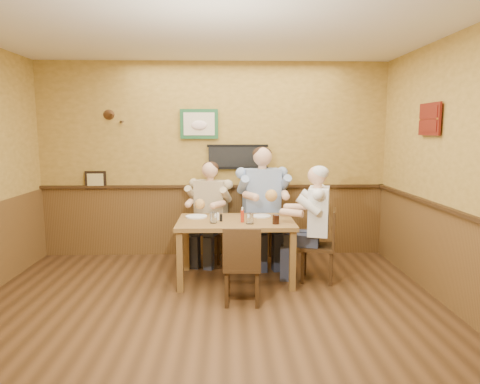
# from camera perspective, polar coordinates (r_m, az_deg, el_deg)

# --- Properties ---
(room) EXTENTS (5.02, 5.03, 2.81)m
(room) POSITION_cam_1_polar(r_m,az_deg,el_deg) (3.89, -2.68, 6.19)
(room) COLOR #372210
(room) RESTS_ON ground
(dining_table) EXTENTS (1.40, 0.90, 0.75)m
(dining_table) POSITION_cam_1_polar(r_m,az_deg,el_deg) (5.21, -0.57, -4.74)
(dining_table) COLOR brown
(dining_table) RESTS_ON ground
(chair_back_left) EXTENTS (0.51, 0.51, 0.88)m
(chair_back_left) POSITION_cam_1_polar(r_m,az_deg,el_deg) (6.04, -3.87, -5.08)
(chair_back_left) COLOR #3C2713
(chair_back_left) RESTS_ON ground
(chair_back_right) EXTENTS (0.54, 0.54, 1.01)m
(chair_back_right) POSITION_cam_1_polar(r_m,az_deg,el_deg) (5.98, 2.88, -4.59)
(chair_back_right) COLOR #3C2713
(chair_back_right) RESTS_ON ground
(chair_right_end) EXTENTS (0.50, 0.50, 0.89)m
(chair_right_end) POSITION_cam_1_polar(r_m,az_deg,el_deg) (5.33, 10.33, -6.97)
(chair_right_end) COLOR #3C2713
(chair_right_end) RESTS_ON ground
(chair_near_side) EXTENTS (0.41, 0.41, 0.84)m
(chair_near_side) POSITION_cam_1_polar(r_m,az_deg,el_deg) (4.59, 0.27, -9.57)
(chair_near_side) COLOR #3C2713
(chair_near_side) RESTS_ON ground
(diner_tan_shirt) EXTENTS (0.73, 0.73, 1.26)m
(diner_tan_shirt) POSITION_cam_1_polar(r_m,az_deg,el_deg) (6.00, -3.89, -3.33)
(diner_tan_shirt) COLOR #CAB58B
(diner_tan_shirt) RESTS_ON ground
(diner_blue_polo) EXTENTS (0.77, 0.77, 1.44)m
(diner_blue_polo) POSITION_cam_1_polar(r_m,az_deg,el_deg) (5.93, 2.89, -2.55)
(diner_blue_polo) COLOR #829AC3
(diner_blue_polo) RESTS_ON ground
(diner_white_elder) EXTENTS (0.72, 0.72, 1.27)m
(diner_white_elder) POSITION_cam_1_polar(r_m,az_deg,el_deg) (5.28, 10.39, -4.98)
(diner_white_elder) COLOR white
(diner_white_elder) RESTS_ON ground
(water_glass_left) EXTENTS (0.11, 0.11, 0.13)m
(water_glass_left) POSITION_cam_1_polar(r_m,az_deg,el_deg) (5.02, -3.58, -3.43)
(water_glass_left) COLOR silver
(water_glass_left) RESTS_ON dining_table
(water_glass_mid) EXTENTS (0.10, 0.10, 0.13)m
(water_glass_mid) POSITION_cam_1_polar(r_m,az_deg,el_deg) (4.97, 1.33, -3.55)
(water_glass_mid) COLOR silver
(water_glass_mid) RESTS_ON dining_table
(cola_tumbler) EXTENTS (0.10, 0.10, 0.10)m
(cola_tumbler) POSITION_cam_1_polar(r_m,az_deg,el_deg) (4.98, 4.80, -3.68)
(cola_tumbler) COLOR black
(cola_tumbler) RESTS_ON dining_table
(hot_sauce_bottle) EXTENTS (0.04, 0.04, 0.16)m
(hot_sauce_bottle) POSITION_cam_1_polar(r_m,az_deg,el_deg) (5.05, 0.32, -3.14)
(hot_sauce_bottle) COLOR #B32A13
(hot_sauce_bottle) RESTS_ON dining_table
(salt_shaker) EXTENTS (0.05, 0.05, 0.09)m
(salt_shaker) POSITION_cam_1_polar(r_m,az_deg,el_deg) (5.19, -2.98, -3.27)
(salt_shaker) COLOR white
(salt_shaker) RESTS_ON dining_table
(pepper_shaker) EXTENTS (0.04, 0.04, 0.09)m
(pepper_shaker) POSITION_cam_1_polar(r_m,az_deg,el_deg) (5.11, -2.55, -3.45)
(pepper_shaker) COLOR black
(pepper_shaker) RESTS_ON dining_table
(plate_far_left) EXTENTS (0.34, 0.34, 0.02)m
(plate_far_left) POSITION_cam_1_polar(r_m,az_deg,el_deg) (5.38, -5.83, -3.26)
(plate_far_left) COLOR white
(plate_far_left) RESTS_ON dining_table
(plate_far_right) EXTENTS (0.26, 0.26, 0.02)m
(plate_far_right) POSITION_cam_1_polar(r_m,az_deg,el_deg) (5.41, 2.85, -3.20)
(plate_far_right) COLOR silver
(plate_far_right) RESTS_ON dining_table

